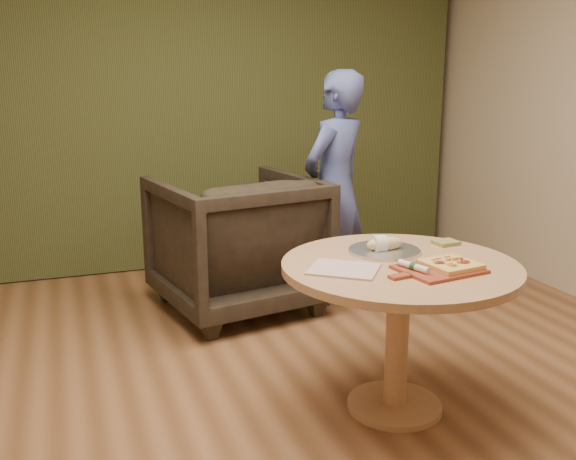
% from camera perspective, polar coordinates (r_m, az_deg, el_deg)
% --- Properties ---
extents(room_shell, '(5.04, 6.04, 2.84)m').
position_cam_1_polar(room_shell, '(2.65, 3.17, 9.10)').
color(room_shell, brown).
rests_on(room_shell, ground).
extents(curtain, '(4.80, 0.14, 2.78)m').
position_cam_1_polar(curtain, '(5.44, -9.03, 11.36)').
color(curtain, '#333A1A').
rests_on(curtain, ground).
extents(pedestal_table, '(1.12, 1.12, 0.75)m').
position_cam_1_polar(pedestal_table, '(3.10, 9.85, -5.39)').
color(pedestal_table, tan).
rests_on(pedestal_table, ground).
extents(pizza_paddle, '(0.46, 0.33, 0.01)m').
position_cam_1_polar(pizza_paddle, '(2.96, 13.13, -3.45)').
color(pizza_paddle, '#953925').
rests_on(pizza_paddle, pedestal_table).
extents(flatbread_pizza, '(0.25, 0.25, 0.04)m').
position_cam_1_polar(flatbread_pizza, '(2.98, 14.26, -2.97)').
color(flatbread_pizza, '#E9B55B').
rests_on(flatbread_pizza, pizza_paddle).
extents(cutlery_roll, '(0.08, 0.20, 0.03)m').
position_cam_1_polar(cutlery_roll, '(2.91, 11.09, -3.20)').
color(cutlery_roll, silver).
rests_on(cutlery_roll, pizza_paddle).
extents(newspaper, '(0.39, 0.38, 0.01)m').
position_cam_1_polar(newspaper, '(2.91, 4.98, -3.49)').
color(newspaper, white).
rests_on(newspaper, pedestal_table).
extents(serving_tray, '(0.36, 0.36, 0.02)m').
position_cam_1_polar(serving_tray, '(3.22, 8.55, -1.83)').
color(serving_tray, silver).
rests_on(serving_tray, pedestal_table).
extents(bread_roll, '(0.19, 0.09, 0.09)m').
position_cam_1_polar(bread_roll, '(3.21, 8.44, -1.22)').
color(bread_roll, '#D5BC82').
rests_on(bread_roll, serving_tray).
extents(green_packet, '(0.13, 0.11, 0.02)m').
position_cam_1_polar(green_packet, '(3.42, 13.86, -1.09)').
color(green_packet, '#5E662E').
rests_on(green_packet, pedestal_table).
extents(armchair, '(1.17, 1.12, 1.04)m').
position_cam_1_polar(armchair, '(4.43, -4.61, -0.54)').
color(armchair, black).
rests_on(armchair, ground).
extents(person_standing, '(0.72, 0.65, 1.64)m').
position_cam_1_polar(person_standing, '(4.54, 4.18, 3.68)').
color(person_standing, '#455293').
rests_on(person_standing, ground).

